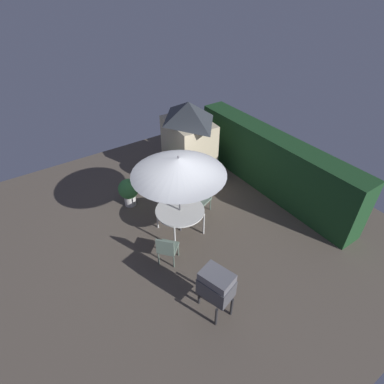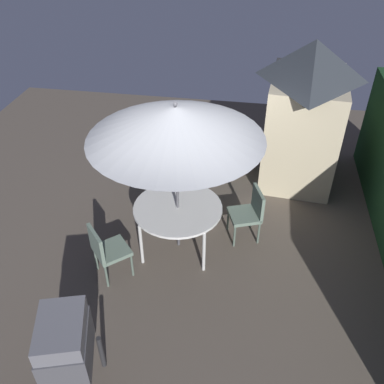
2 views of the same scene
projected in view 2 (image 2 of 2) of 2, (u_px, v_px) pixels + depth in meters
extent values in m
plane|color=brown|center=(185.00, 241.00, 6.84)|extent=(11.00, 11.00, 0.00)
cube|color=#C6B793|center=(301.00, 129.00, 7.82)|extent=(1.87, 1.42, 2.00)
pyramid|color=#33383D|center=(314.00, 59.00, 7.03)|extent=(1.98, 1.50, 0.65)
cube|color=gray|center=(335.00, 143.00, 7.83)|extent=(0.75, 0.09, 1.56)
cylinder|color=white|center=(178.00, 208.00, 6.32)|extent=(1.35, 1.35, 0.04)
cylinder|color=beige|center=(156.00, 206.00, 6.99)|extent=(0.05, 0.05, 0.74)
cylinder|color=beige|center=(141.00, 245.00, 6.24)|extent=(0.05, 0.05, 0.74)
cylinder|color=beige|center=(212.00, 212.00, 6.87)|extent=(0.05, 0.05, 0.74)
cylinder|color=beige|center=(204.00, 252.00, 6.12)|extent=(0.05, 0.05, 0.74)
cylinder|color=#4C4C51|center=(177.00, 184.00, 6.05)|extent=(0.04, 0.04, 2.43)
cone|color=gray|center=(176.00, 122.00, 5.46)|extent=(2.42, 2.42, 0.46)
sphere|color=#4C4C51|center=(175.00, 104.00, 5.30)|extent=(0.06, 0.06, 0.06)
cube|color=#47474C|center=(66.00, 348.00, 4.41)|extent=(0.82, 0.68, 0.45)
cube|color=slate|center=(61.00, 330.00, 4.21)|extent=(0.77, 0.65, 0.20)
cylinder|color=#262628|center=(68.00, 347.00, 4.98)|extent=(0.06, 0.06, 0.55)
cylinder|color=#262628|center=(101.00, 352.00, 4.93)|extent=(0.06, 0.06, 0.55)
cube|color=slate|center=(112.00, 250.00, 6.03)|extent=(0.65, 0.65, 0.06)
cube|color=slate|center=(96.00, 244.00, 5.81)|extent=(0.38, 0.34, 0.45)
cylinder|color=#516155|center=(96.00, 258.00, 6.22)|extent=(0.04, 0.04, 0.45)
cylinder|color=#516155|center=(107.00, 275.00, 5.95)|extent=(0.04, 0.04, 0.45)
cylinder|color=#516155|center=(121.00, 248.00, 6.39)|extent=(0.04, 0.04, 0.45)
cylinder|color=#516155|center=(132.00, 264.00, 6.12)|extent=(0.04, 0.04, 0.45)
cube|color=slate|center=(244.00, 215.00, 6.67)|extent=(0.59, 0.59, 0.06)
cube|color=slate|center=(258.00, 203.00, 6.56)|extent=(0.45, 0.21, 0.45)
cylinder|color=#516155|center=(259.00, 232.00, 6.67)|extent=(0.04, 0.04, 0.45)
cylinder|color=#516155|center=(251.00, 216.00, 6.99)|extent=(0.04, 0.04, 0.45)
cylinder|color=#516155|center=(235.00, 236.00, 6.61)|extent=(0.04, 0.04, 0.45)
cylinder|color=#516155|center=(228.00, 219.00, 6.93)|extent=(0.04, 0.04, 0.45)
cylinder|color=silver|center=(163.00, 168.00, 8.25)|extent=(0.35, 0.35, 0.34)
sphere|color=#3D8442|center=(162.00, 149.00, 7.99)|extent=(0.63, 0.63, 0.63)
cylinder|color=#936651|center=(240.00, 157.00, 8.62)|extent=(0.38, 0.38, 0.30)
sphere|color=#3D8442|center=(241.00, 138.00, 8.35)|extent=(0.71, 0.71, 0.71)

